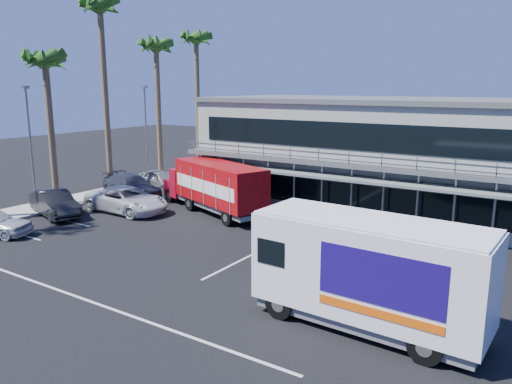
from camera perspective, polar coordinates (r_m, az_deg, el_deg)
The scene contains 15 objects.
ground at distance 24.31m, azimuth -6.92°, elevation -7.51°, with size 120.00×120.00×0.00m, color black.
building at distance 34.75m, azimuth 13.02°, elevation 4.42°, with size 22.40×12.00×7.30m.
curb_strip at distance 38.81m, azimuth -18.24°, elevation -0.46°, with size 3.00×32.00×0.16m, color #A5A399.
palm_c at distance 36.13m, azimuth -22.92°, elevation 12.92°, with size 2.80×2.80×10.75m.
palm_d at distance 39.66m, azimuth -17.34°, elevation 18.37°, with size 2.80×2.80×14.75m.
palm_e at distance 42.50m, azimuth -11.33°, elevation 15.20°, with size 2.80×2.80×12.25m.
palm_f at distance 46.90m, azimuth -6.85°, elevation 16.13°, with size 2.80×2.80×13.25m.
light_pole_near at distance 34.62m, azimuth -24.36°, elevation 5.04°, with size 0.50×0.25×8.09m.
light_pole_far at distance 40.82m, azimuth -12.44°, elevation 6.75°, with size 0.50×0.25×8.09m.
red_truck at distance 32.22m, azimuth -4.79°, elevation 0.77°, with size 9.94×5.57×3.29m.
white_van at distance 17.33m, azimuth 12.77°, elevation -8.83°, with size 7.90×2.97×3.81m.
parked_car_b at distance 33.91m, azimuth -21.98°, elevation -1.23°, with size 1.73×4.95×1.63m, color black.
parked_car_c at distance 33.52m, azimuth -14.56°, elevation -0.87°, with size 2.71×5.89×1.64m, color silver.
parked_car_d at distance 37.80m, azimuth -14.06°, elevation 0.64°, with size 2.36×5.80×1.68m, color #2F323F.
parked_car_e at distance 39.99m, azimuth -10.70°, elevation 1.36°, with size 1.91×4.74×1.61m, color gray.
Camera 1 is at (14.89, -17.40, 8.13)m, focal length 35.00 mm.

